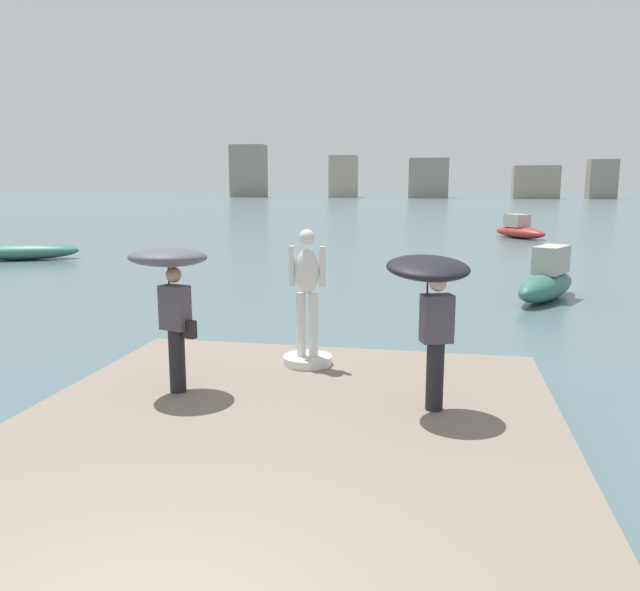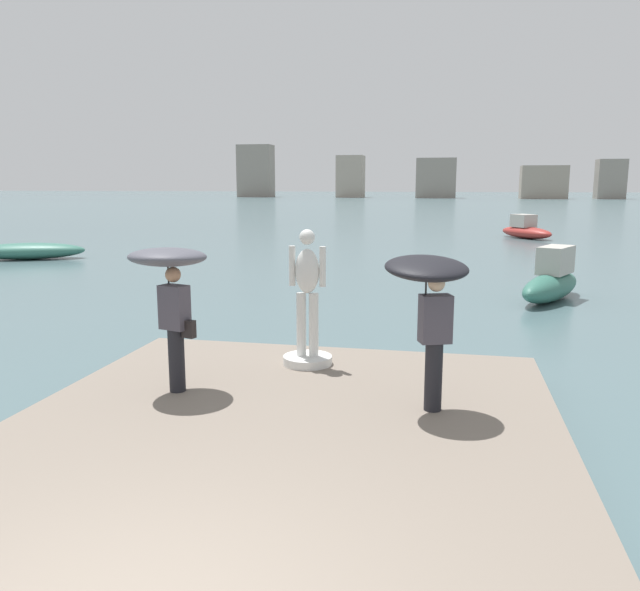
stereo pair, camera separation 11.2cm
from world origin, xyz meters
name	(u,v)px [view 2 (the right image)]	position (x,y,z in m)	size (l,w,h in m)	color
ground_plane	(421,231)	(0.00, 40.00, 0.00)	(400.00, 400.00, 0.00)	#4C666B
pier	(238,506)	(0.00, 2.18, 0.20)	(6.65, 10.35, 0.40)	slate
statue_white_figure	(307,313)	(-0.24, 6.26, 1.23)	(0.78, 0.78, 2.14)	silver
onlooker_left	(170,277)	(-1.78, 4.68, 1.98)	(1.31, 1.32, 1.99)	black
onlooker_right	(429,290)	(1.67, 4.60, 1.94)	(1.32, 1.33, 1.99)	black
boat_far	(552,281)	(4.73, 15.01, 0.54)	(2.43, 3.62, 1.50)	#336B5B
boat_leftward	(526,230)	(6.35, 35.71, 0.49)	(3.34, 4.07, 1.40)	#9E2D28
boat_rightward	(28,251)	(-15.82, 20.50, 0.35)	(4.86, 3.16, 0.71)	#336B5B
distant_skyline	(403,177)	(-8.70, 139.27, 4.69)	(84.50, 10.69, 12.11)	gray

